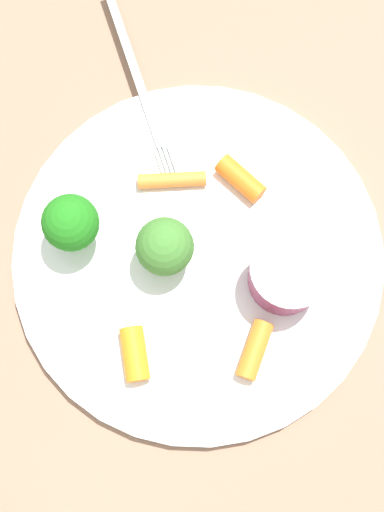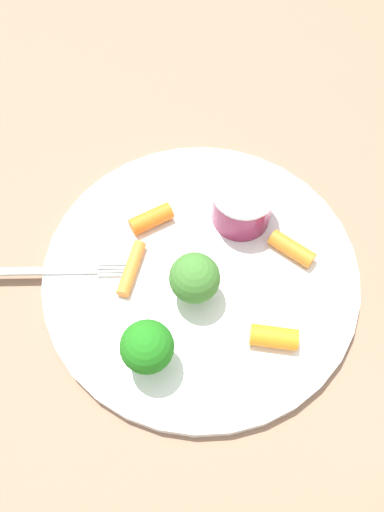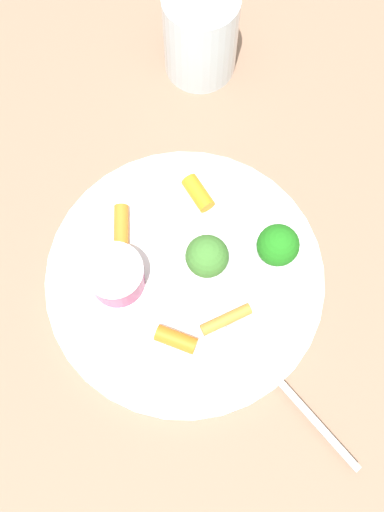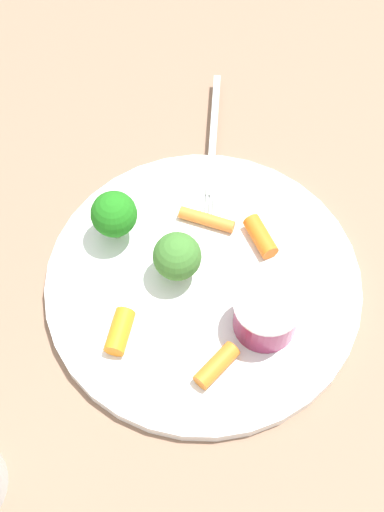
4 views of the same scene
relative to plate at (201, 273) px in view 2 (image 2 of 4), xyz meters
name	(u,v)px [view 2 (image 2 of 4)]	position (x,y,z in m)	size (l,w,h in m)	color
ground_plane	(201,276)	(0.00, 0.00, -0.01)	(2.40, 2.40, 0.00)	#886751
plate	(201,273)	(0.00, 0.00, 0.00)	(0.27, 0.27, 0.01)	white
sauce_cup	(242,205)	(0.06, -0.02, 0.03)	(0.05, 0.05, 0.04)	#85244A
broccoli_floret_0	(147,347)	(-0.09, 0.02, 0.04)	(0.04, 0.04, 0.05)	#80B773
broccoli_floret_1	(194,278)	(-0.02, 0.00, 0.03)	(0.04, 0.04, 0.05)	#8CC46F
carrot_stick_0	(151,219)	(0.03, 0.05, 0.01)	(0.02, 0.02, 0.04)	orange
carrot_stick_1	(274,337)	(-0.05, -0.07, 0.01)	(0.02, 0.02, 0.04)	orange
carrot_stick_2	(292,249)	(0.03, -0.07, 0.01)	(0.01, 0.01, 0.04)	orange
carrot_stick_3	(131,268)	(-0.02, 0.06, 0.01)	(0.01, 0.01, 0.05)	orange
fork	(33,271)	(-0.04, 0.14, 0.01)	(0.05, 0.17, 0.00)	#B6BEB7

